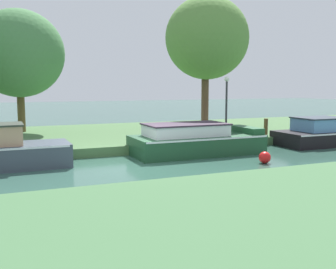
# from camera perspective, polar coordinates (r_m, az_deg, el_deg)

# --- Properties ---
(ground_plane) EXTENTS (120.00, 120.00, 0.00)m
(ground_plane) POSITION_cam_1_polar(r_m,az_deg,el_deg) (14.95, -4.43, -4.26)
(ground_plane) COLOR #32594C
(riverbank_far) EXTENTS (72.00, 10.00, 0.40)m
(riverbank_far) POSITION_cam_1_polar(r_m,az_deg,el_deg) (21.59, -10.39, -0.34)
(riverbank_far) COLOR #466A3F
(riverbank_far) RESTS_ON ground_plane
(riverbank_near) EXTENTS (72.00, 10.00, 0.40)m
(riverbank_near) POSITION_cam_1_polar(r_m,az_deg,el_deg) (7.29, 19.71, -15.28)
(riverbank_near) COLOR #406A40
(riverbank_near) RESTS_ON ground_plane
(black_barge) EXTENTS (4.09, 2.22, 1.36)m
(black_barge) POSITION_cam_1_polar(r_m,az_deg,el_deg) (21.02, 20.50, 0.10)
(black_barge) COLOR black
(black_barge) RESTS_ON ground_plane
(forest_cruiser) EXTENTS (5.54, 2.36, 1.33)m
(forest_cruiser) POSITION_cam_1_polar(r_m,az_deg,el_deg) (17.11, 3.93, -0.87)
(forest_cruiser) COLOR #1F4A2D
(forest_cruiser) RESTS_ON ground_plane
(willow_tree_centre) EXTENTS (4.70, 4.00, 6.46)m
(willow_tree_centre) POSITION_cam_1_polar(r_m,az_deg,el_deg) (22.88, -20.33, 10.68)
(willow_tree_centre) COLOR brown
(willow_tree_centre) RESTS_ON riverbank_far
(willow_tree_right) EXTENTS (4.63, 4.53, 7.38)m
(willow_tree_right) POSITION_cam_1_polar(r_m,az_deg,el_deg) (22.97, 5.54, 13.39)
(willow_tree_right) COLOR brown
(willow_tree_right) RESTS_ON riverbank_far
(lamp_post) EXTENTS (0.24, 0.24, 2.93)m
(lamp_post) POSITION_cam_1_polar(r_m,az_deg,el_deg) (19.81, 8.27, 4.98)
(lamp_post) COLOR #333338
(lamp_post) RESTS_ON riverbank_far
(mooring_post_near) EXTENTS (0.19, 0.19, 0.87)m
(mooring_post_near) POSITION_cam_1_polar(r_m,az_deg,el_deg) (20.60, 13.67, 1.00)
(mooring_post_near) COLOR brown
(mooring_post_near) RESTS_ON riverbank_far
(mooring_post_far) EXTENTS (0.20, 0.20, 0.83)m
(mooring_post_far) POSITION_cam_1_polar(r_m,az_deg,el_deg) (18.96, 6.32, 0.60)
(mooring_post_far) COLOR #4E3E2A
(mooring_post_far) RESTS_ON riverbank_far
(channel_buoy) EXTENTS (0.45, 0.45, 0.45)m
(channel_buoy) POSITION_cam_1_polar(r_m,az_deg,el_deg) (15.53, 13.54, -3.18)
(channel_buoy) COLOR red
(channel_buoy) RESTS_ON ground_plane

